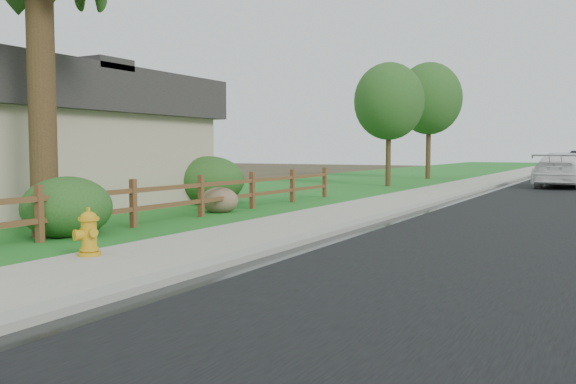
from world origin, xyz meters
The scene contains 16 objects.
ground centered at (0.00, 0.00, 0.00)m, with size 120.00×120.00×0.00m, color #38301E.
curb centered at (0.40, 35.00, 0.06)m, with size 0.40×90.00×0.12m, color gray.
wet_gutter centered at (0.75, 35.00, 0.02)m, with size 0.50×90.00×0.00m, color black.
sidewalk centered at (-0.90, 35.00, 0.05)m, with size 2.20×90.00×0.10m, color gray.
grass_strip centered at (-2.80, 35.00, 0.03)m, with size 1.60×90.00×0.06m, color #1C6221.
lawn_near centered at (-8.00, 35.00, 0.02)m, with size 9.00×90.00×0.04m, color #1C6221.
ranch_fence centered at (-3.60, 6.40, 0.62)m, with size 0.12×16.92×1.10m.
fire_hydrant centered at (-1.60, 2.07, 0.44)m, with size 0.49×0.40×0.75m.
white_suv centered at (3.33, 25.81, 0.80)m, with size 2.19×5.38×1.56m, color white.
dark_car_mid centered at (3.11, 34.87, 0.71)m, with size 1.63×4.05×1.38m, color black.
boulder centered at (-3.90, 8.82, 0.36)m, with size 1.09×0.82×0.72m, color brown.
shrub_b centered at (-3.90, 3.68, 0.61)m, with size 1.73×1.73×1.21m, color #1D4518.
shrub_c centered at (-5.96, 11.45, 0.63)m, with size 1.76×1.76×1.27m, color #1D4518.
shrub_d centered at (-5.85, 11.04, 0.76)m, with size 2.23×2.23×1.52m, color #1D4518.
tree_near_left centered at (-3.90, 22.31, 3.93)m, with size 3.22×3.22×5.71m.
tree_mid_left centered at (-4.29, 30.32, 4.65)m, with size 3.77×3.77×6.73m.
Camera 1 is at (5.54, -4.60, 1.73)m, focal length 38.00 mm.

